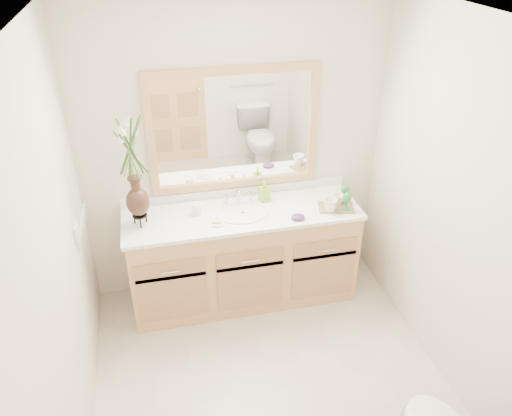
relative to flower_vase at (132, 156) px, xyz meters
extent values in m
plane|color=beige|center=(0.77, -1.01, -1.39)|extent=(2.60, 2.60, 0.00)
cube|color=white|center=(0.77, -1.01, 1.01)|extent=(2.40, 2.60, 0.02)
cube|color=silver|center=(0.77, 0.29, -0.19)|extent=(2.40, 0.02, 2.40)
cube|color=silver|center=(-0.43, -1.01, -0.19)|extent=(0.02, 2.60, 2.40)
cube|color=silver|center=(1.97, -1.01, -0.19)|extent=(0.02, 2.60, 2.40)
cube|color=tan|center=(0.77, 0.00, -0.99)|extent=(1.80, 0.55, 0.80)
cube|color=white|center=(0.77, 0.00, -0.57)|extent=(1.84, 0.57, 0.03)
ellipsoid|color=white|center=(0.77, -0.02, -0.61)|extent=(0.38, 0.30, 0.12)
cylinder|color=silver|center=(0.77, 0.16, -0.50)|extent=(0.02, 0.02, 0.11)
cylinder|color=silver|center=(0.67, 0.16, -0.52)|extent=(0.02, 0.02, 0.08)
cylinder|color=silver|center=(0.87, 0.16, -0.52)|extent=(0.02, 0.02, 0.08)
cube|color=white|center=(0.77, 0.27, 0.02)|extent=(1.20, 0.01, 0.85)
cube|color=tan|center=(0.77, 0.26, 0.47)|extent=(1.32, 0.04, 0.06)
cube|color=tan|center=(0.77, 0.26, -0.44)|extent=(1.32, 0.04, 0.06)
cube|color=tan|center=(0.14, 0.26, 0.02)|extent=(0.06, 0.04, 0.85)
cube|color=tan|center=(1.40, 0.26, 0.02)|extent=(0.06, 0.04, 0.85)
cube|color=white|center=(-0.41, -0.25, -0.41)|extent=(0.02, 0.12, 0.12)
cylinder|color=black|center=(0.00, 0.00, -0.48)|extent=(0.11, 0.11, 0.01)
ellipsoid|color=black|center=(0.00, 0.00, -0.36)|extent=(0.17, 0.17, 0.22)
cylinder|color=black|center=(0.00, 0.00, -0.22)|extent=(0.07, 0.07, 0.10)
cylinder|color=#4C7A33|center=(0.00, 0.00, 0.04)|extent=(0.06, 0.06, 0.40)
cylinder|color=white|center=(0.42, 0.05, -0.51)|extent=(0.07, 0.07, 0.09)
cylinder|color=white|center=(0.56, -0.12, -0.55)|extent=(0.11, 0.11, 0.01)
cube|color=beige|center=(0.56, -0.12, -0.53)|extent=(0.07, 0.06, 0.02)
imported|color=#84C82F|center=(0.98, 0.15, -0.48)|extent=(0.08, 0.08, 0.16)
ellipsoid|color=#4C2369|center=(1.16, -0.19, -0.54)|extent=(0.13, 0.12, 0.04)
cube|color=brown|center=(1.50, -0.10, -0.55)|extent=(0.31, 0.24, 0.01)
imported|color=white|center=(1.44, -0.15, -0.49)|extent=(0.12, 0.11, 0.11)
imported|color=white|center=(1.53, -0.07, -0.50)|extent=(0.12, 0.12, 0.09)
cylinder|color=#28783C|center=(1.56, -0.16, -0.54)|extent=(0.06, 0.06, 0.01)
cylinder|color=#28783C|center=(1.56, -0.16, -0.49)|extent=(0.01, 0.01, 0.09)
ellipsoid|color=#28783C|center=(1.56, -0.16, -0.43)|extent=(0.07, 0.07, 0.08)
cylinder|color=#28783C|center=(1.59, -0.04, -0.54)|extent=(0.06, 0.06, 0.01)
cylinder|color=#28783C|center=(1.59, -0.04, -0.49)|extent=(0.01, 0.01, 0.10)
ellipsoid|color=#28783C|center=(1.59, -0.04, -0.43)|extent=(0.07, 0.07, 0.08)
camera|label=1|loc=(0.14, -3.24, 1.45)|focal=35.00mm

